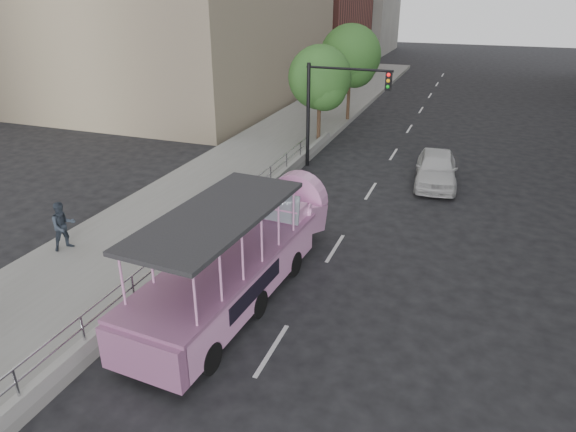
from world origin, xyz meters
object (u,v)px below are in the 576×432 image
(car, at_px, (436,168))
(street_tree_near, at_px, (321,80))
(street_tree_far, at_px, (352,58))
(duck_boat, at_px, (243,256))
(parking_sign, at_px, (229,203))
(pedestrian_mid, at_px, (63,226))
(traffic_signal, at_px, (332,100))

(car, xyz_separation_m, street_tree_near, (-6.93, 3.97, 3.04))
(street_tree_near, bearing_deg, street_tree_far, 88.09)
(duck_boat, bearing_deg, car, 68.65)
(parking_sign, height_order, street_tree_far, street_tree_far)
(street_tree_near, bearing_deg, pedestrian_mid, -105.00)
(parking_sign, relative_size, traffic_signal, 0.48)
(car, height_order, pedestrian_mid, pedestrian_mid)
(car, bearing_deg, traffic_signal, 169.03)
(duck_boat, bearing_deg, traffic_signal, 93.84)
(pedestrian_mid, xyz_separation_m, parking_sign, (4.87, 2.78, 0.45))
(pedestrian_mid, relative_size, traffic_signal, 0.33)
(duck_boat, relative_size, traffic_signal, 1.83)
(parking_sign, relative_size, street_tree_far, 0.39)
(car, height_order, street_tree_near, street_tree_near)
(street_tree_near, relative_size, street_tree_far, 0.89)
(traffic_signal, xyz_separation_m, street_tree_near, (-1.60, 3.43, 0.32))
(pedestrian_mid, distance_m, street_tree_far, 22.37)
(duck_boat, distance_m, car, 12.43)
(pedestrian_mid, bearing_deg, duck_boat, -60.21)
(street_tree_far, bearing_deg, pedestrian_mid, -101.48)
(parking_sign, bearing_deg, street_tree_near, 92.95)
(duck_boat, xyz_separation_m, car, (4.52, 11.57, -0.37))
(pedestrian_mid, bearing_deg, street_tree_near, 13.31)
(traffic_signal, bearing_deg, parking_sign, -95.60)
(duck_boat, bearing_deg, pedestrian_mid, -178.52)
(street_tree_near, height_order, street_tree_far, street_tree_far)
(duck_boat, distance_m, street_tree_far, 21.88)
(traffic_signal, relative_size, street_tree_far, 0.81)
(duck_boat, distance_m, street_tree_near, 15.95)
(car, bearing_deg, pedestrian_mid, -138.68)
(pedestrian_mid, distance_m, parking_sign, 5.63)
(duck_boat, relative_size, pedestrian_mid, 5.56)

